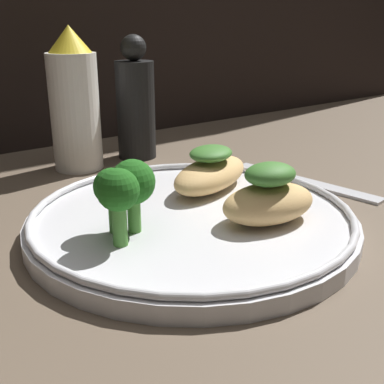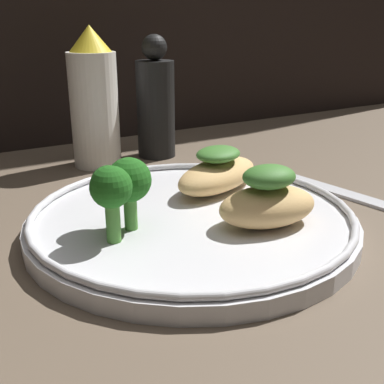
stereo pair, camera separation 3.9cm
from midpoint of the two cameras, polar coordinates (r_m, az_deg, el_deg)
ground_plane at (r=40.56cm, az=-2.77°, el=-5.24°), size 180.00×180.00×1.00cm
plate at (r=39.94cm, az=-2.80°, el=-3.30°), size 27.07×27.07×2.00cm
grilled_meat_front at (r=37.96cm, az=6.21°, el=-0.81°), size 8.65×5.92×4.85cm
grilled_meat_middle at (r=45.18cm, az=-0.24°, el=2.39°), size 11.44×8.29×4.16cm
broccoli_bunch at (r=35.13cm, az=-11.21°, el=0.31°), size 5.19×5.12×5.71cm
sauce_bottle at (r=57.17cm, az=-15.97°, el=10.08°), size 5.58×5.58×16.05cm
pepper_grinder at (r=60.72cm, az=-8.57°, el=10.19°), size 4.73×4.73×14.95cm
fork at (r=52.53cm, az=11.11°, el=1.33°), size 4.39×17.38×0.60cm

